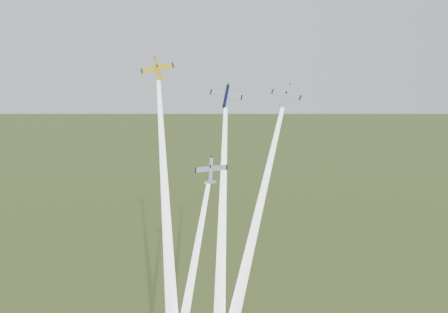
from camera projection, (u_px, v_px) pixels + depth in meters
plane_yellow at (158, 70)px, 135.49m from camera, size 9.89×6.71×8.66m
smoke_trail_yellow at (166, 207)px, 122.58m from camera, size 10.34×36.76×54.14m
plane_navy at (226, 96)px, 131.51m from camera, size 8.78×5.28×8.20m
smoke_trail_navy at (222, 240)px, 118.48m from camera, size 3.38×36.60×53.53m
plane_silver_right at (285, 96)px, 128.91m from camera, size 9.35×6.96×7.78m
smoke_trail_silver_right at (253, 237)px, 117.90m from camera, size 17.15×34.02×52.62m
plane_silver_low at (211, 171)px, 124.18m from camera, size 7.80×7.17×8.12m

